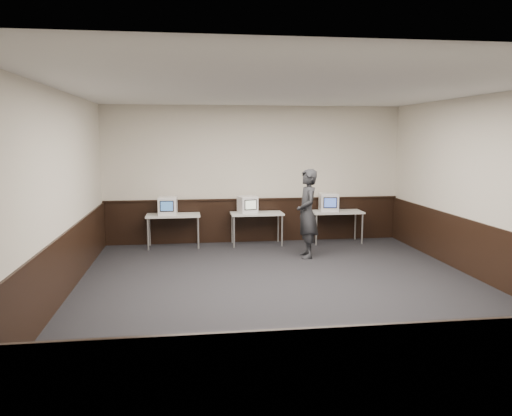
{
  "coord_description": "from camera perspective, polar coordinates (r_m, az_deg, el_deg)",
  "views": [
    {
      "loc": [
        -1.55,
        -7.63,
        2.49
      ],
      "look_at": [
        -0.29,
        1.6,
        1.15
      ],
      "focal_mm": 35.0,
      "sensor_mm": 36.0,
      "label": 1
    }
  ],
  "objects": [
    {
      "name": "floor",
      "position": [
        8.17,
        3.58,
        -9.57
      ],
      "size": [
        8.0,
        8.0,
        0.0
      ],
      "primitive_type": "plane",
      "color": "black",
      "rests_on": "ground"
    },
    {
      "name": "ceiling",
      "position": [
        7.82,
        3.8,
        13.38
      ],
      "size": [
        8.0,
        8.0,
        0.0
      ],
      "primitive_type": "plane",
      "rotation": [
        3.14,
        0.0,
        0.0
      ],
      "color": "white",
      "rests_on": "back_wall"
    },
    {
      "name": "back_wall",
      "position": [
        11.77,
        -0.18,
        3.85
      ],
      "size": [
        7.0,
        0.0,
        7.0
      ],
      "primitive_type": "plane",
      "rotation": [
        1.57,
        0.0,
        0.0
      ],
      "color": "beige",
      "rests_on": "ground"
    },
    {
      "name": "front_wall",
      "position": [
        4.05,
        15.03,
        -4.79
      ],
      "size": [
        7.0,
        0.0,
        7.0
      ],
      "primitive_type": "plane",
      "rotation": [
        -1.57,
        0.0,
        0.0
      ],
      "color": "beige",
      "rests_on": "ground"
    },
    {
      "name": "left_wall",
      "position": [
        7.92,
        -21.97,
        1.14
      ],
      "size": [
        0.0,
        8.0,
        8.0
      ],
      "primitive_type": "plane",
      "rotation": [
        1.57,
        0.0,
        1.57
      ],
      "color": "beige",
      "rests_on": "ground"
    },
    {
      "name": "right_wall",
      "position": [
        9.19,
        25.61,
        1.83
      ],
      "size": [
        0.0,
        8.0,
        8.0
      ],
      "primitive_type": "plane",
      "rotation": [
        1.57,
        0.0,
        -1.57
      ],
      "color": "beige",
      "rests_on": "ground"
    },
    {
      "name": "wainscot_back",
      "position": [
        11.88,
        -0.17,
        -1.46
      ],
      "size": [
        6.98,
        0.04,
        1.0
      ],
      "primitive_type": "cube",
      "color": "black",
      "rests_on": "back_wall"
    },
    {
      "name": "wainscot_front",
      "position": [
        4.44,
        14.37,
        -18.73
      ],
      "size": [
        6.98,
        0.04,
        1.0
      ],
      "primitive_type": "cube",
      "color": "black",
      "rests_on": "front_wall"
    },
    {
      "name": "wainscot_left",
      "position": [
        8.12,
        -21.41,
        -6.58
      ],
      "size": [
        0.04,
        7.98,
        1.0
      ],
      "primitive_type": "cube",
      "color": "black",
      "rests_on": "left_wall"
    },
    {
      "name": "wainscot_right",
      "position": [
        9.35,
        25.09,
        -4.88
      ],
      "size": [
        0.04,
        7.98,
        1.0
      ],
      "primitive_type": "cube",
      "color": "black",
      "rests_on": "right_wall"
    },
    {
      "name": "wainscot_rail",
      "position": [
        11.78,
        -0.16,
        1.02
      ],
      "size": [
        6.98,
        0.06,
        0.04
      ],
      "primitive_type": "cube",
      "color": "black",
      "rests_on": "wainscot_back"
    },
    {
      "name": "desk_left",
      "position": [
        11.38,
        -9.44,
        -1.08
      ],
      "size": [
        1.2,
        0.6,
        0.75
      ],
      "color": "silver",
      "rests_on": "ground"
    },
    {
      "name": "desk_center",
      "position": [
        11.48,
        0.08,
        -0.89
      ],
      "size": [
        1.2,
        0.6,
        0.75
      ],
      "color": "silver",
      "rests_on": "ground"
    },
    {
      "name": "desk_right",
      "position": [
        11.89,
        9.19,
        -0.69
      ],
      "size": [
        1.2,
        0.6,
        0.75
      ],
      "color": "silver",
      "rests_on": "ground"
    },
    {
      "name": "emac_left",
      "position": [
        11.32,
        -10.05,
        0.25
      ],
      "size": [
        0.43,
        0.46,
        0.4
      ],
      "rotation": [
        0.0,
        0.0,
        -0.06
      ],
      "color": "white",
      "rests_on": "desk_left"
    },
    {
      "name": "emac_center",
      "position": [
        11.42,
        -0.97,
        0.4
      ],
      "size": [
        0.47,
        0.49,
        0.39
      ],
      "rotation": [
        0.0,
        0.0,
        0.23
      ],
      "color": "white",
      "rests_on": "desk_center"
    },
    {
      "name": "emac_right",
      "position": [
        11.8,
        8.3,
        0.65
      ],
      "size": [
        0.47,
        0.49,
        0.42
      ],
      "rotation": [
        0.0,
        0.0,
        -0.11
      ],
      "color": "white",
      "rests_on": "desk_right"
    },
    {
      "name": "person",
      "position": [
        10.32,
        5.88,
        -0.64
      ],
      "size": [
        0.45,
        0.68,
        1.83
      ],
      "primitive_type": "imported",
      "rotation": [
        0.0,
        0.0,
        -1.59
      ],
      "color": "#232428",
      "rests_on": "ground"
    }
  ]
}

